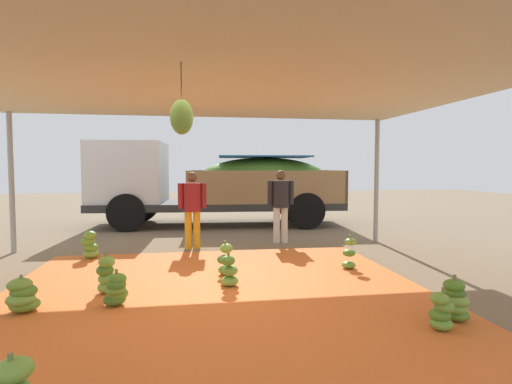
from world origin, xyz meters
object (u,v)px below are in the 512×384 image
worker_1 (192,204)px  banana_bunch_2 (90,245)px  banana_bunch_6 (229,272)px  banana_bunch_0 (349,255)px  banana_bunch_8 (22,296)px  worker_0 (281,201)px  banana_bunch_7 (116,290)px  banana_bunch_3 (455,301)px  cargo_truck_main (212,182)px  banana_bunch_10 (226,261)px  banana_bunch_1 (107,276)px  banana_bunch_9 (441,312)px

worker_1 → banana_bunch_2: bearing=-160.4°
banana_bunch_6 → banana_bunch_0: bearing=18.6°
banana_bunch_8 → worker_0: worker_0 is taller
banana_bunch_6 → banana_bunch_2: bearing=137.6°
banana_bunch_7 → banana_bunch_8: (-1.03, -0.05, -0.00)m
banana_bunch_3 → banana_bunch_2: bearing=140.8°
worker_1 → worker_0: bearing=10.4°
banana_bunch_3 → worker_0: 4.97m
banana_bunch_8 → cargo_truck_main: size_ratio=0.07×
banana_bunch_7 → banana_bunch_10: bearing=40.0°
banana_bunch_1 → banana_bunch_7: (0.21, -0.54, -0.04)m
banana_bunch_0 → cargo_truck_main: 5.99m
banana_bunch_1 → worker_1: 3.16m
banana_bunch_2 → banana_bunch_9: size_ratio=1.23×
banana_bunch_7 → banana_bunch_10: banana_bunch_10 is taller
banana_bunch_7 → banana_bunch_9: bearing=-20.5°
banana_bunch_8 → banana_bunch_0: bearing=16.3°
cargo_truck_main → worker_1: (-0.60, -3.44, -0.33)m
banana_bunch_1 → banana_bunch_9: size_ratio=1.21×
banana_bunch_7 → banana_bunch_9: (3.44, -1.28, -0.01)m
banana_bunch_3 → banana_bunch_7: banana_bunch_3 is taller
banana_bunch_7 → banana_bunch_8: 1.03m
banana_bunch_7 → banana_bunch_9: same height
banana_bunch_0 → banana_bunch_3: (0.26, -2.35, -0.02)m
banana_bunch_2 → banana_bunch_3: 6.04m
banana_bunch_0 → banana_bunch_2: (-4.43, 1.47, 0.01)m
banana_bunch_1 → worker_0: (3.09, 3.23, 0.71)m
worker_1 → banana_bunch_3: bearing=-57.9°
cargo_truck_main → worker_0: size_ratio=4.45×
banana_bunch_6 → worker_1: bearing=100.0°
banana_bunch_2 → banana_bunch_10: bearing=-33.2°
banana_bunch_7 → banana_bunch_8: size_ratio=0.91×
banana_bunch_9 → worker_0: 5.14m
banana_bunch_6 → worker_1: worker_1 is taller
banana_bunch_3 → worker_1: size_ratio=0.32×
banana_bunch_10 → banana_bunch_2: bearing=146.8°
banana_bunch_8 → banana_bunch_10: banana_bunch_10 is taller
banana_bunch_0 → banana_bunch_8: (-4.51, -1.32, -0.05)m
banana_bunch_1 → banana_bunch_2: bearing=108.4°
banana_bunch_7 → banana_bunch_10: (1.42, 1.19, 0.04)m
banana_bunch_0 → worker_0: bearing=103.7°
banana_bunch_6 → banana_bunch_9: banana_bunch_6 is taller
banana_bunch_0 → banana_bunch_3: size_ratio=1.13×
banana_bunch_7 → worker_1: size_ratio=0.28×
banana_bunch_0 → banana_bunch_1: (-3.70, -0.74, 0.00)m
banana_bunch_8 → cargo_truck_main: 7.43m
banana_bunch_1 → worker_1: bearing=68.4°
banana_bunch_3 → banana_bunch_8: size_ratio=1.02×
banana_bunch_10 → banana_bunch_6: bearing=-90.1°
worker_0 → banana_bunch_10: bearing=-119.4°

